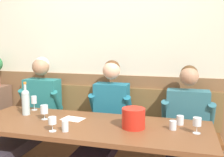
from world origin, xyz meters
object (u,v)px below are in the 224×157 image
(wine_glass_near_bucket, at_px, (52,121))
(water_tumbler_left, at_px, (180,120))
(wine_glass_center_front, at_px, (197,122))
(wine_bottle_green_tall, at_px, (26,101))
(water_tumbler_center, at_px, (173,125))
(water_tumbler_right, at_px, (65,126))
(ice_bucket, at_px, (133,118))
(wine_glass_center_rear, at_px, (44,110))
(person_left_seat, at_px, (187,138))
(wine_glass_mid_right, at_px, (34,100))
(wall_bench, at_px, (108,145))
(dining_table, at_px, (89,132))
(person_center_right_seat, at_px, (28,118))
(person_center_left_seat, at_px, (103,126))

(wine_glass_near_bucket, xyz_separation_m, water_tumbler_left, (1.03, 0.47, -0.05))
(wine_glass_center_front, bearing_deg, wine_bottle_green_tall, 176.40)
(water_tumbler_center, bearing_deg, water_tumbler_right, -161.72)
(wine_glass_center_front, distance_m, water_tumbler_right, 1.09)
(wine_glass_center_front, bearing_deg, ice_bucket, -179.35)
(wine_glass_center_rear, xyz_separation_m, water_tumbler_left, (1.27, 0.19, -0.05))
(wine_bottle_green_tall, relative_size, wine_glass_near_bucket, 2.74)
(person_left_seat, height_order, wine_glass_mid_right, person_left_seat)
(ice_bucket, relative_size, wine_glass_center_rear, 1.44)
(wall_bench, xyz_separation_m, wine_glass_near_bucket, (-0.22, -0.90, 0.54))
(wine_glass_mid_right, bearing_deg, dining_table, -21.78)
(person_center_right_seat, relative_size, wine_glass_near_bucket, 10.46)
(person_left_seat, bearing_deg, ice_bucket, -150.10)
(wine_glass_center_front, bearing_deg, person_center_right_seat, 170.66)
(person_left_seat, bearing_deg, person_center_left_seat, 178.18)
(wall_bench, height_order, wine_bottle_green_tall, wine_bottle_green_tall)
(water_tumbler_center, bearing_deg, person_left_seat, 59.76)
(person_center_left_seat, bearing_deg, water_tumbler_right, -107.29)
(dining_table, distance_m, person_center_left_seat, 0.30)
(person_center_left_seat, height_order, person_left_seat, person_center_left_seat)
(person_left_seat, distance_m, water_tumbler_left, 0.21)
(water_tumbler_left, bearing_deg, wine_glass_center_front, -55.35)
(person_left_seat, relative_size, water_tumbler_center, 15.92)
(person_center_right_seat, xyz_separation_m, water_tumbler_center, (1.59, -0.25, 0.14))
(dining_table, height_order, water_tumbler_right, water_tumbler_right)
(wine_glass_near_bucket, relative_size, wine_glass_center_front, 0.93)
(ice_bucket, distance_m, wine_glass_near_bucket, 0.69)
(wine_glass_center_rear, xyz_separation_m, water_tumbler_center, (1.22, 0.03, -0.05))
(person_center_left_seat, relative_size, water_tumbler_right, 13.62)
(wall_bench, height_order, wine_glass_near_bucket, wall_bench)
(wine_glass_mid_right, relative_size, water_tumbler_center, 2.02)
(wall_bench, bearing_deg, water_tumbler_left, -27.84)
(water_tumbler_center, distance_m, water_tumbler_right, 0.92)
(person_center_right_seat, xyz_separation_m, wine_glass_mid_right, (0.09, -0.00, 0.21))
(wall_bench, relative_size, person_left_seat, 2.02)
(wine_glass_center_rear, bearing_deg, wine_glass_near_bucket, -49.70)
(wine_glass_center_rear, bearing_deg, wine_glass_mid_right, 135.84)
(wine_glass_center_front, distance_m, water_tumbler_left, 0.25)
(wall_bench, relative_size, person_center_right_seat, 1.93)
(ice_bucket, distance_m, water_tumbler_right, 0.59)
(person_center_right_seat, relative_size, wine_glass_center_front, 9.75)
(person_center_left_seat, height_order, wine_glass_center_rear, person_center_left_seat)
(wine_bottle_green_tall, distance_m, water_tumbler_left, 1.55)
(wall_bench, xyz_separation_m, water_tumbler_center, (0.75, -0.58, 0.49))
(person_center_right_seat, relative_size, person_left_seat, 1.05)
(ice_bucket, bearing_deg, wine_glass_near_bucket, -157.40)
(water_tumbler_center, bearing_deg, water_tumbler_left, 69.96)
(wine_glass_near_bucket, bearing_deg, water_tumbler_right, 14.00)
(wine_glass_mid_right, relative_size, wine_glass_center_rear, 1.11)
(person_left_seat, distance_m, wine_glass_center_rear, 1.39)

